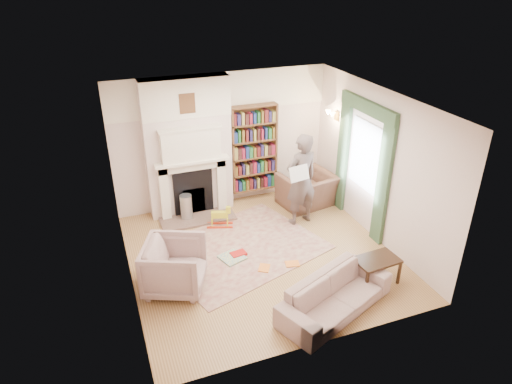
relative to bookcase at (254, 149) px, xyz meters
name	(u,v)px	position (x,y,z in m)	size (l,w,h in m)	color
floor	(261,255)	(-0.65, -2.12, -1.18)	(4.50, 4.50, 0.00)	brown
ceiling	(262,102)	(-0.65, -2.12, 1.62)	(4.50, 4.50, 0.00)	white
wall_back	(222,140)	(-0.65, 0.13, 0.22)	(4.50, 4.50, 0.00)	beige
wall_front	(327,259)	(-0.65, -4.37, 0.22)	(4.50, 4.50, 0.00)	beige
wall_left	(121,208)	(-2.90, -2.12, 0.22)	(4.50, 4.50, 0.00)	beige
wall_right	(377,166)	(1.60, -2.12, 0.22)	(4.50, 4.50, 0.00)	beige
fireplace	(189,149)	(-1.40, -0.07, 0.21)	(1.70, 0.58, 2.80)	beige
bookcase	(254,149)	(0.00, 0.00, 0.00)	(1.00, 0.24, 1.85)	brown
window	(365,155)	(1.58, -1.72, 0.27)	(0.02, 0.90, 1.30)	silver
curtain_left	(383,183)	(1.55, -2.42, 0.02)	(0.07, 0.32, 2.40)	#2D462D
curtain_right	(343,155)	(1.55, -1.02, 0.02)	(0.07, 0.32, 2.40)	#2D462D
pelmet	(368,107)	(1.54, -1.72, 1.20)	(0.09, 1.70, 0.24)	#2D462D
wall_sconce	(328,117)	(1.38, -0.62, 0.72)	(0.20, 0.24, 0.24)	gold
rug	(240,248)	(-0.93, -1.79, -1.17)	(2.81, 2.16, 0.01)	#BBB08D
armchair_reading	(307,190)	(0.95, -0.69, -0.82)	(1.08, 0.95, 0.71)	#4F332A
armchair_left	(175,266)	(-2.25, -2.49, -0.75)	(0.90, 0.92, 0.84)	#B8A898
sofa	(335,295)	(-0.14, -3.84, -0.90)	(1.90, 0.74, 0.55)	#B5A695
man_reading	(301,180)	(0.50, -1.29, -0.24)	(0.68, 0.45, 1.87)	#4E413E
newspaper	(299,173)	(0.35, -1.49, 0.01)	(0.41, 0.02, 0.29)	silver
coffee_table	(376,270)	(0.82, -3.48, -0.95)	(0.70, 0.45, 0.45)	#312311
paraffin_heater	(186,208)	(-1.60, -0.42, -0.90)	(0.24, 0.24, 0.55)	#A7ABAF
rocking_horse	(220,217)	(-1.05, -0.91, -0.95)	(0.51, 0.20, 0.44)	gold
board_game	(232,257)	(-1.17, -2.04, -1.15)	(0.39, 0.39, 0.03)	#EFCE54
game_box_lid	(238,254)	(-1.03, -1.99, -1.14)	(0.27, 0.18, 0.05)	#B11714
comic_annuals	(278,266)	(-0.49, -2.55, -1.16)	(0.78, 0.32, 0.02)	red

